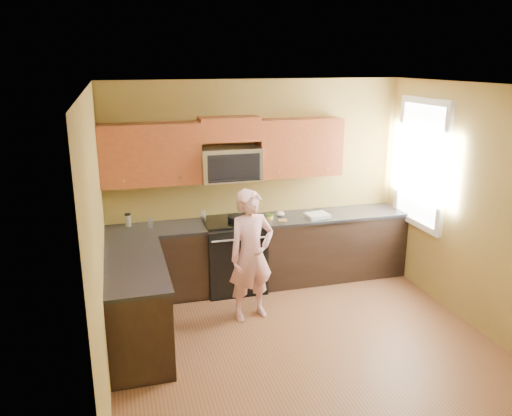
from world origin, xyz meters
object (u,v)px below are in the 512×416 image
object	(u,v)px
frying_pan	(238,220)
travel_mug	(129,226)
stove	(234,254)
microwave	(230,180)
butter_tub	(269,219)
woman	(251,255)

from	to	relation	value
frying_pan	travel_mug	size ratio (longest dim) A/B	2.88
stove	microwave	size ratio (longest dim) A/B	1.25
travel_mug	butter_tub	bearing A→B (deg)	-5.85
woman	stove	bearing A→B (deg)	78.21
microwave	woman	world-z (taller)	microwave
frying_pan	butter_tub	xyz separation A→B (m)	(0.42, 0.04, -0.03)
butter_tub	travel_mug	size ratio (longest dim) A/B	0.69
stove	travel_mug	xyz separation A→B (m)	(-1.31, 0.19, 0.45)
stove	butter_tub	bearing A→B (deg)	1.21
microwave	travel_mug	size ratio (longest dim) A/B	4.60
travel_mug	frying_pan	bearing A→B (deg)	-9.22
stove	frying_pan	bearing A→B (deg)	-24.53
microwave	stove	bearing A→B (deg)	-90.00
microwave	butter_tub	bearing A→B (deg)	-13.27
butter_tub	travel_mug	world-z (taller)	travel_mug
microwave	butter_tub	xyz separation A→B (m)	(0.49, -0.11, -0.53)
microwave	woman	distance (m)	1.16
woman	butter_tub	size ratio (longest dim) A/B	13.50
stove	butter_tub	size ratio (longest dim) A/B	8.29
woman	butter_tub	world-z (taller)	woman
stove	microwave	distance (m)	0.98
butter_tub	travel_mug	xyz separation A→B (m)	(-1.79, 0.18, 0.00)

